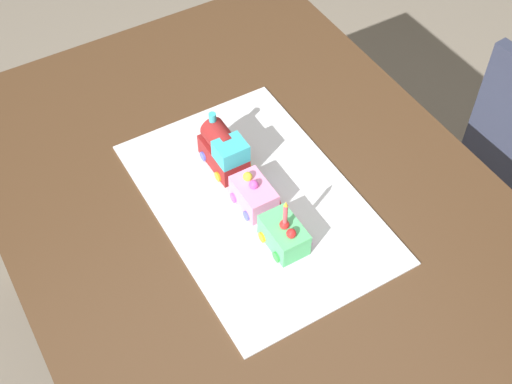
# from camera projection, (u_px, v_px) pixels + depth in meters

# --- Properties ---
(ground_plane) EXTENTS (8.00, 8.00, 0.00)m
(ground_plane) POSITION_uv_depth(u_px,v_px,m) (256.00, 363.00, 2.00)
(ground_plane) COLOR gray
(dining_table) EXTENTS (1.40, 1.00, 0.74)m
(dining_table) POSITION_uv_depth(u_px,v_px,m) (256.00, 238.00, 1.51)
(dining_table) COLOR #4C331E
(dining_table) RESTS_ON ground
(cake_board) EXTENTS (0.60, 0.40, 0.00)m
(cake_board) POSITION_uv_depth(u_px,v_px,m) (256.00, 202.00, 1.43)
(cake_board) COLOR silver
(cake_board) RESTS_ON dining_table
(cake_locomotive) EXTENTS (0.14, 0.08, 0.12)m
(cake_locomotive) POSITION_uv_depth(u_px,v_px,m) (225.00, 149.00, 1.46)
(cake_locomotive) COLOR maroon
(cake_locomotive) RESTS_ON cake_board
(cake_car_caboose_bubblegum) EXTENTS (0.10, 0.08, 0.07)m
(cake_car_caboose_bubblegum) POSITION_uv_depth(u_px,v_px,m) (255.00, 194.00, 1.41)
(cake_car_caboose_bubblegum) COLOR pink
(cake_car_caboose_bubblegum) RESTS_ON cake_board
(cake_car_hopper_mint_green) EXTENTS (0.10, 0.08, 0.07)m
(cake_car_hopper_mint_green) POSITION_uv_depth(u_px,v_px,m) (285.00, 234.00, 1.34)
(cake_car_hopper_mint_green) COLOR #59CC7A
(cake_car_hopper_mint_green) RESTS_ON cake_board
(birthday_candle) EXTENTS (0.01, 0.01, 0.06)m
(birthday_candle) POSITION_uv_depth(u_px,v_px,m) (287.00, 212.00, 1.28)
(birthday_candle) COLOR #F24C59
(birthday_candle) RESTS_ON cake_car_hopper_mint_green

